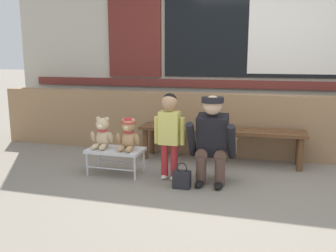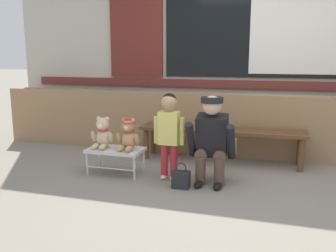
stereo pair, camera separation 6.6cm
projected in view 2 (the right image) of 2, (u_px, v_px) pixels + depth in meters
The scene contains 10 objects.
ground_plane at pixel (227, 192), 3.64m from camera, with size 60.00×60.00×0.00m, color gray.
brick_low_wall at pixel (242, 126), 4.90m from camera, with size 7.27×0.25×0.85m, color #997551.
shop_facade at pixel (250, 23), 5.13m from camera, with size 7.42×0.26×3.62m.
wooden_bench_long at pixel (221, 134), 4.63m from camera, with size 2.10×0.40×0.44m.
small_display_bench at pixel (116, 151), 4.18m from camera, with size 0.64×0.36×0.30m.
teddy_bear_plain at pixel (103, 134), 4.19m from camera, with size 0.28×0.26×0.36m.
teddy_bear_with_hat at pixel (128, 135), 4.10m from camera, with size 0.28×0.27×0.36m.
child_standing at pixel (169, 127), 3.93m from camera, with size 0.35×0.18×0.96m.
adult_crouching at pixel (213, 139), 3.83m from camera, with size 0.50×0.49×0.95m.
handbag_on_ground at pixel (181, 179), 3.75m from camera, with size 0.18×0.11×0.27m.
Camera 2 is at (0.42, -3.48, 1.34)m, focal length 38.72 mm.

